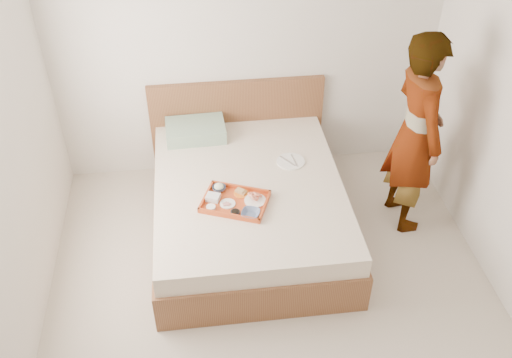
{
  "coord_description": "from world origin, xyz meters",
  "views": [
    {
      "loc": [
        -0.5,
        -2.66,
        3.52
      ],
      "look_at": [
        -0.05,
        0.9,
        0.65
      ],
      "focal_mm": 40.21,
      "sensor_mm": 36.0,
      "label": 1
    }
  ],
  "objects": [
    {
      "name": "ground",
      "position": [
        0.0,
        0.0,
        0.0
      ],
      "size": [
        3.5,
        4.0,
        0.01
      ],
      "primitive_type": "cube",
      "color": "#BBB09E",
      "rests_on": "ground"
    },
    {
      "name": "cheese_round",
      "position": [
        -0.43,
        0.7,
        0.56
      ],
      "size": [
        0.1,
        0.1,
        0.03
      ],
      "primitive_type": "cylinder",
      "rotation": [
        0.0,
        0.0,
        -0.38
      ],
      "color": "white",
      "rests_on": "tray"
    },
    {
      "name": "bread_plate",
      "position": [
        -0.18,
        0.86,
        0.55
      ],
      "size": [
        0.16,
        0.16,
        0.01
      ],
      "primitive_type": "cylinder",
      "rotation": [
        0.0,
        0.0,
        -0.38
      ],
      "color": "orange",
      "rests_on": "tray"
    },
    {
      "name": "sauce_dish",
      "position": [
        -0.25,
        0.62,
        0.56
      ],
      "size": [
        0.1,
        0.1,
        0.03
      ],
      "primitive_type": "cylinder",
      "rotation": [
        0.0,
        0.0,
        -0.38
      ],
      "color": "black",
      "rests_on": "tray"
    },
    {
      "name": "headboard",
      "position": [
        -0.1,
        1.97,
        0.47
      ],
      "size": [
        1.65,
        0.06,
        0.95
      ],
      "primitive_type": "cube",
      "color": "brown",
      "rests_on": "ground"
    },
    {
      "name": "wall_back",
      "position": [
        0.0,
        2.0,
        1.3
      ],
      "size": [
        3.5,
        0.01,
        2.6
      ],
      "primitive_type": "cube",
      "color": "silver",
      "rests_on": "ground"
    },
    {
      "name": "person",
      "position": [
        1.27,
        1.02,
        0.89
      ],
      "size": [
        0.49,
        0.69,
        1.79
      ],
      "primitive_type": "imported",
      "rotation": [
        0.0,
        0.0,
        1.67
      ],
      "color": "#EFE3CF",
      "rests_on": "ground"
    },
    {
      "name": "salad_bowl",
      "position": [
        -0.35,
        0.93,
        0.56
      ],
      "size": [
        0.14,
        0.14,
        0.03
      ],
      "primitive_type": "imported",
      "rotation": [
        0.0,
        0.0,
        -0.38
      ],
      "color": "#1A264F",
      "rests_on": "tray"
    },
    {
      "name": "navy_bowl_big",
      "position": [
        -0.13,
        0.59,
        0.56
      ],
      "size": [
        0.18,
        0.18,
        0.03
      ],
      "primitive_type": "imported",
      "rotation": [
        0.0,
        0.0,
        -0.38
      ],
      "color": "#1A264F",
      "rests_on": "tray"
    },
    {
      "name": "pillow",
      "position": [
        -0.51,
        1.75,
        0.59
      ],
      "size": [
        0.55,
        0.38,
        0.13
      ],
      "primitive_type": "cube",
      "rotation": [
        0.0,
        0.0,
        0.04
      ],
      "color": "#9AB79C",
      "rests_on": "bed"
    },
    {
      "name": "meat_plate",
      "position": [
        -0.3,
        0.74,
        0.55
      ],
      "size": [
        0.16,
        0.16,
        0.01
      ],
      "primitive_type": "cylinder",
      "rotation": [
        0.0,
        0.0,
        -0.38
      ],
      "color": "white",
      "rests_on": "tray"
    },
    {
      "name": "prawn_plate",
      "position": [
        -0.08,
        0.75,
        0.55
      ],
      "size": [
        0.23,
        0.23,
        0.01
      ],
      "primitive_type": "cylinder",
      "rotation": [
        0.0,
        0.0,
        -0.38
      ],
      "color": "white",
      "rests_on": "tray"
    },
    {
      "name": "bed",
      "position": [
        -0.1,
        1.0,
        0.27
      ],
      "size": [
        1.65,
        2.0,
        0.53
      ],
      "primitive_type": "cube",
      "color": "brown",
      "rests_on": "ground"
    },
    {
      "name": "plastic_tub",
      "position": [
        -0.41,
        0.81,
        0.57
      ],
      "size": [
        0.13,
        0.12,
        0.05
      ],
      "primitive_type": "cube",
      "rotation": [
        0.0,
        0.0,
        -0.38
      ],
      "color": "silver",
      "rests_on": "tray"
    },
    {
      "name": "tray",
      "position": [
        -0.24,
        0.76,
        0.55
      ],
      "size": [
        0.6,
        0.53,
        0.05
      ],
      "primitive_type": "cube",
      "rotation": [
        0.0,
        0.0,
        -0.38
      ],
      "color": "#BC3A14",
      "rests_on": "bed"
    },
    {
      "name": "dinner_plate",
      "position": [
        0.29,
        1.25,
        0.54
      ],
      "size": [
        0.31,
        0.31,
        0.01
      ],
      "primitive_type": "cylinder",
      "rotation": [
        0.0,
        0.0,
        0.3
      ],
      "color": "white",
      "rests_on": "bed"
    }
  ]
}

